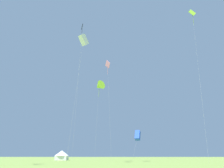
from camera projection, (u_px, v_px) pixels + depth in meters
name	position (u px, v px, depth m)	size (l,w,h in m)	color
kite_black_diamond	(82.00, 29.00, 61.62)	(1.00, 2.27, 38.11)	black
kite_lime_diamond	(193.00, 16.00, 52.36)	(2.40, 1.60, 36.04)	#99DB2D
kite_lime_delta	(99.00, 86.00, 58.64)	(3.58, 3.58, 21.00)	#99DB2D
kite_pink_diamond	(108.00, 66.00, 60.89)	(1.83, 2.11, 27.38)	pink
kite_blue_box	(138.00, 135.00, 59.10)	(2.82, 2.70, 8.23)	blue
kite_white_box	(84.00, 40.00, 50.03)	(3.39, 2.60, 28.56)	white
festival_tent_center	(62.00, 155.00, 70.17)	(4.67, 4.67, 3.03)	white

